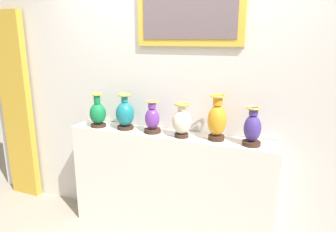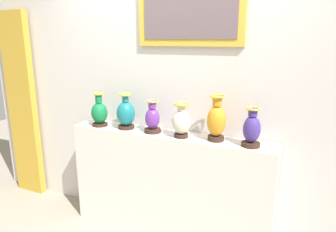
# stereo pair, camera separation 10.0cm
# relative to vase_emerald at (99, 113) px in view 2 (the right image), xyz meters

# --- Properties ---
(ground_plane) EXTENTS (10.70, 10.70, 0.00)m
(ground_plane) POSITION_rel_vase_emerald_xyz_m (0.72, 0.04, -1.15)
(ground_plane) COLOR gray
(display_shelf) EXTENTS (1.94, 0.29, 1.02)m
(display_shelf) POSITION_rel_vase_emerald_xyz_m (0.72, 0.04, -0.64)
(display_shelf) COLOR silver
(display_shelf) RESTS_ON ground_plane
(back_wall) EXTENTS (4.70, 0.14, 2.73)m
(back_wall) POSITION_rel_vase_emerald_xyz_m (0.72, 0.25, 0.22)
(back_wall) COLOR silver
(back_wall) RESTS_ON ground_plane
(curtain_gold) EXTENTS (0.39, 0.08, 2.17)m
(curtain_gold) POSITION_rel_vase_emerald_xyz_m (-1.22, 0.13, -0.07)
(curtain_gold) COLOR gold
(curtain_gold) RESTS_ON ground_plane
(vase_emerald) EXTENTS (0.16, 0.16, 0.33)m
(vase_emerald) POSITION_rel_vase_emerald_xyz_m (0.00, 0.00, 0.00)
(vase_emerald) COLOR #382319
(vase_emerald) RESTS_ON display_shelf
(vase_teal) EXTENTS (0.18, 0.18, 0.34)m
(vase_teal) POSITION_rel_vase_emerald_xyz_m (0.29, 0.03, 0.01)
(vase_teal) COLOR #382319
(vase_teal) RESTS_ON display_shelf
(vase_violet) EXTENTS (0.15, 0.15, 0.30)m
(vase_violet) POSITION_rel_vase_emerald_xyz_m (0.58, 0.02, -0.01)
(vase_violet) COLOR #382319
(vase_violet) RESTS_ON display_shelf
(vase_ivory) EXTENTS (0.17, 0.17, 0.31)m
(vase_ivory) POSITION_rel_vase_emerald_xyz_m (0.87, -0.00, 0.01)
(vase_ivory) COLOR #382319
(vase_ivory) RESTS_ON display_shelf
(vase_amber) EXTENTS (0.16, 0.16, 0.39)m
(vase_amber) POSITION_rel_vase_emerald_xyz_m (1.17, 0.04, 0.04)
(vase_amber) COLOR #382319
(vase_amber) RESTS_ON display_shelf
(vase_indigo) EXTENTS (0.15, 0.15, 0.32)m
(vase_indigo) POSITION_rel_vase_emerald_xyz_m (1.46, 0.01, 0.01)
(vase_indigo) COLOR #382319
(vase_indigo) RESTS_ON display_shelf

